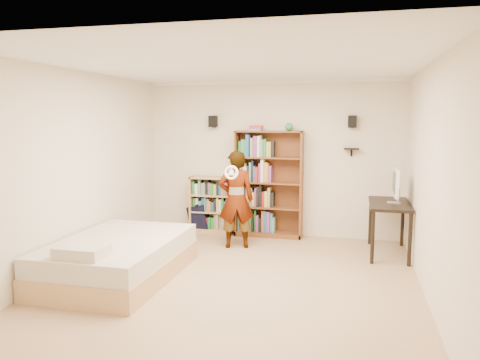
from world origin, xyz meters
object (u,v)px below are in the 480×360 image
object	(u,v)px
tall_bookshelf	(269,184)
computer_desk	(389,229)
daybed	(118,253)
person	(236,199)
low_bookshelf	(213,205)

from	to	relation	value
tall_bookshelf	computer_desk	distance (m)	2.14
daybed	person	size ratio (longest dim) A/B	1.39
computer_desk	daybed	world-z (taller)	computer_desk
tall_bookshelf	daybed	size ratio (longest dim) A/B	0.85
low_bookshelf	computer_desk	distance (m)	3.07
low_bookshelf	computer_desk	world-z (taller)	low_bookshelf
computer_desk	daybed	size ratio (longest dim) A/B	0.54
tall_bookshelf	daybed	bearing A→B (deg)	-120.05
computer_desk	person	bearing A→B (deg)	-175.92
daybed	computer_desk	bearing A→B (deg)	29.09
daybed	person	bearing A→B (deg)	57.41
tall_bookshelf	person	size ratio (longest dim) A/B	1.18
low_bookshelf	computer_desk	bearing A→B (deg)	-12.85
tall_bookshelf	computer_desk	size ratio (longest dim) A/B	1.57
daybed	low_bookshelf	bearing A→B (deg)	79.71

